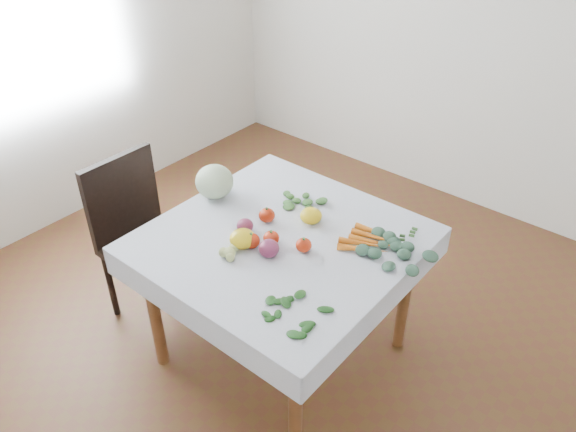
{
  "coord_description": "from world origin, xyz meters",
  "views": [
    {
      "loc": [
        1.32,
        -1.55,
        2.28
      ],
      "look_at": [
        -0.03,
        0.08,
        0.82
      ],
      "focal_mm": 35.0,
      "sensor_mm": 36.0,
      "label": 1
    }
  ],
  "objects_px": {
    "heirloom_back": "(311,216)",
    "carrot_bunch": "(371,241)",
    "table": "(281,255)",
    "chair": "(139,230)",
    "cabbage": "(214,182)"
  },
  "relations": [
    {
      "from": "table",
      "to": "carrot_bunch",
      "type": "relative_size",
      "value": 3.99
    },
    {
      "from": "table",
      "to": "heirloom_back",
      "type": "distance_m",
      "value": 0.23
    },
    {
      "from": "chair",
      "to": "heirloom_back",
      "type": "bearing_deg",
      "value": 24.31
    },
    {
      "from": "table",
      "to": "heirloom_back",
      "type": "relative_size",
      "value": 9.69
    },
    {
      "from": "chair",
      "to": "cabbage",
      "type": "distance_m",
      "value": 0.52
    },
    {
      "from": "chair",
      "to": "cabbage",
      "type": "bearing_deg",
      "value": 37.27
    },
    {
      "from": "cabbage",
      "to": "carrot_bunch",
      "type": "distance_m",
      "value": 0.84
    },
    {
      "from": "table",
      "to": "cabbage",
      "type": "distance_m",
      "value": 0.52
    },
    {
      "from": "table",
      "to": "chair",
      "type": "distance_m",
      "value": 0.85
    },
    {
      "from": "table",
      "to": "carrot_bunch",
      "type": "xyz_separation_m",
      "value": [
        0.34,
        0.22,
        0.12
      ]
    },
    {
      "from": "heirloom_back",
      "to": "carrot_bunch",
      "type": "distance_m",
      "value": 0.31
    },
    {
      "from": "chair",
      "to": "table",
      "type": "bearing_deg",
      "value": 13.78
    },
    {
      "from": "chair",
      "to": "heirloom_back",
      "type": "distance_m",
      "value": 0.96
    },
    {
      "from": "chair",
      "to": "cabbage",
      "type": "relative_size",
      "value": 4.93
    },
    {
      "from": "heirloom_back",
      "to": "carrot_bunch",
      "type": "bearing_deg",
      "value": 6.62
    }
  ]
}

